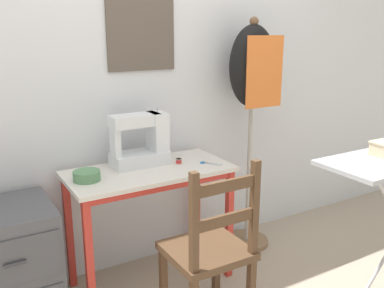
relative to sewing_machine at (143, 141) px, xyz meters
name	(u,v)px	position (x,y,z in m)	size (l,w,h in m)	color
wall_back	(126,72)	(-0.01, 0.20, 0.39)	(10.00, 0.07, 2.55)	silver
sewing_table	(150,188)	(-0.01, -0.11, -0.26)	(0.97, 0.47, 0.74)	silver
sewing_machine	(143,141)	(0.00, 0.00, 0.00)	(0.35, 0.18, 0.34)	white
fabric_bowl	(87,175)	(-0.38, -0.11, -0.12)	(0.15, 0.15, 0.05)	#56895B
scissors	(208,163)	(0.34, -0.19, -0.15)	(0.11, 0.13, 0.01)	silver
thread_spool_near_machine	(179,161)	(0.19, -0.10, -0.13)	(0.04, 0.04, 0.03)	red
wooden_chair	(210,252)	(0.06, -0.65, -0.44)	(0.40, 0.38, 0.93)	#513823
filing_cabinet	(10,267)	(-0.81, -0.09, -0.55)	(0.46, 0.49, 0.66)	#4C4C51
dress_form	(252,80)	(0.80, -0.02, 0.32)	(0.34, 0.32, 1.61)	#846647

